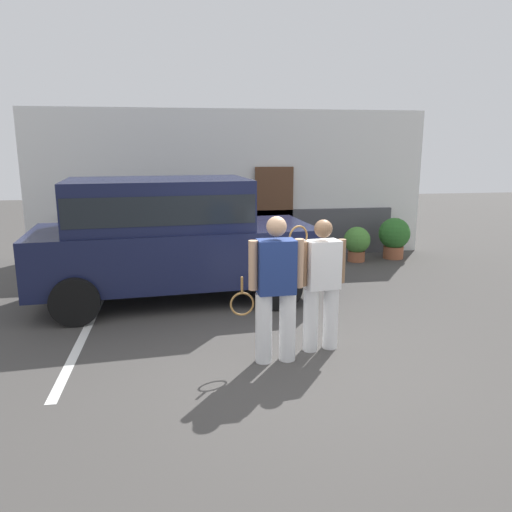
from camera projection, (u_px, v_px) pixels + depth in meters
ground_plane at (287, 359)px, 6.11m from camera, size 40.00×40.00×0.00m
parking_stripe_0 at (87, 328)px, 7.16m from camera, size 0.12×4.40×0.01m
house_frontage at (232, 189)px, 11.60m from camera, size 9.23×0.40×3.39m
parked_suv at (169, 233)px, 8.29m from camera, size 4.74×2.47×2.05m
tennis_player_man at (276, 288)px, 5.88m from camera, size 0.92×0.29×1.78m
tennis_player_woman at (321, 283)px, 6.24m from camera, size 0.76×0.32×1.69m
potted_plant_by_porch at (357, 242)px, 11.23m from camera, size 0.60×0.60×0.79m
potted_plant_secondary at (394, 236)px, 11.52m from camera, size 0.72×0.72×0.95m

